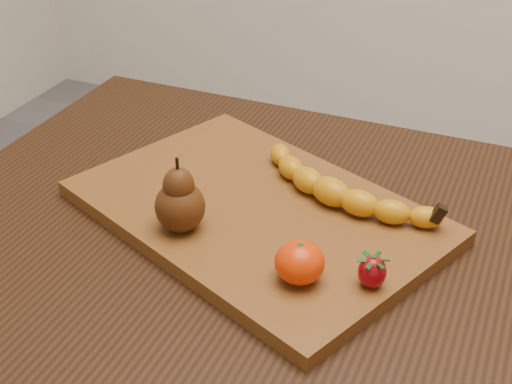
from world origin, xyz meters
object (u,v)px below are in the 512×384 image
at_px(pear, 179,194).
at_px(mandarin, 300,262).
at_px(table, 303,303).
at_px(cutting_board, 256,212).

bearing_deg(pear, mandarin, -12.64).
distance_m(table, mandarin, 0.17).
bearing_deg(table, cutting_board, 163.68).
bearing_deg(table, mandarin, -75.07).
distance_m(cutting_board, mandarin, 0.16).
relative_size(cutting_board, mandarin, 8.21).
height_order(cutting_board, mandarin, mandarin).
height_order(table, pear, pear).
xyz_separation_m(table, pear, (-0.14, -0.06, 0.16)).
distance_m(table, pear, 0.22).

